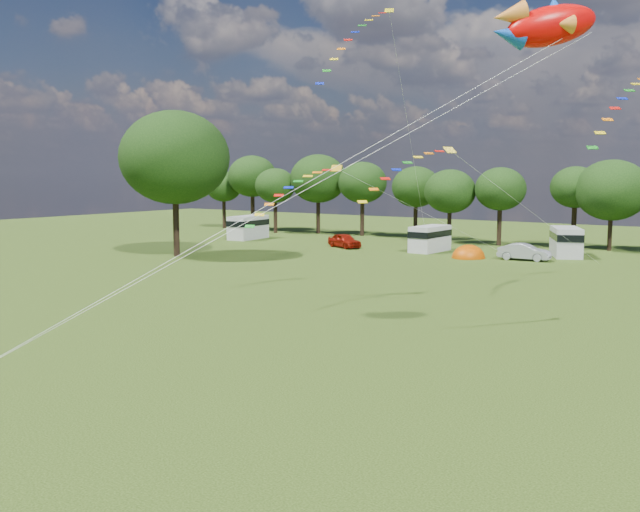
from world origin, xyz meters
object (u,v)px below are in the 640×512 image
Objects in this scene: campervan_c at (566,241)px; car_b at (524,252)px; big_tree at (175,158)px; tent_orange at (468,258)px; campervan_b at (430,238)px; car_a at (344,241)px; fish_kite at (543,26)px; campervan_a at (248,227)px.

car_b is at bearing 133.22° from campervan_c.
big_tree is 3.17× the size of car_b.
car_b is 4.91m from tent_orange.
big_tree is at bearing -148.15° from tent_orange.
campervan_b is 12.55m from campervan_c.
car_a is 1.13× the size of fish_kite.
campervan_c is at bearing 34.62° from big_tree.
fish_kite is (9.92, -39.54, 11.67)m from campervan_c.
tent_orange is (5.20, -2.78, -1.33)m from campervan_b.
car_b is at bearing -65.53° from car_a.
campervan_b is 6.05m from tent_orange.
fish_kite is at bearing -135.14° from campervan_a.
campervan_c is (29.51, 20.37, -7.58)m from big_tree.
car_b is 1.26× the size of tent_orange.
campervan_c is (20.77, 5.38, 0.70)m from car_a.
campervan_c is 1.53× the size of fish_kite.
campervan_b is 1.56× the size of tent_orange.
car_b is at bearing 68.38° from fish_kite.
car_a is 47.56m from fish_kite.
tent_orange is at bearing 98.80° from car_b.
fish_kite is at bearing -166.26° from car_b.
car_b reaches higher than tent_orange.
big_tree is at bearing 173.37° from car_a.
fish_kite reaches higher than campervan_a.
tent_orange is (22.66, 14.08, -9.00)m from big_tree.
campervan_c is at bearing 42.59° from tent_orange.
big_tree reaches higher than car_a.
fish_kite is at bearing -63.24° from tent_orange.
campervan_b is 0.87× the size of campervan_c.
big_tree is 4.01× the size of tent_orange.
car_b is (27.36, 15.28, -8.28)m from big_tree.
campervan_a reaches higher than car_a.
campervan_c is (12.05, 3.51, 0.09)m from campervan_b.
campervan_a is 1.47× the size of fish_kite.
tent_orange is (-6.85, -6.29, -1.41)m from campervan_c.
big_tree is at bearing 113.63° from car_b.
big_tree is at bearing -168.11° from campervan_a.
campervan_c reaches higher than tent_orange.
tent_orange is at bearing 75.85° from fish_kite.
fish_kite is at bearing -147.09° from campervan_b.
tent_orange is 0.86× the size of fish_kite.
car_a is 18.63m from car_b.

